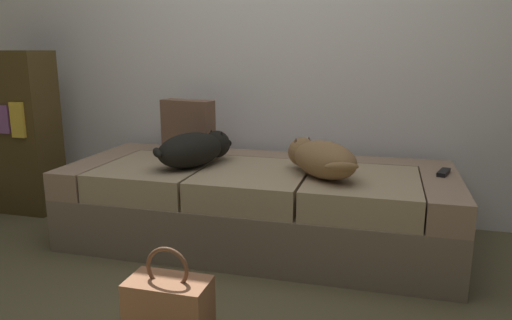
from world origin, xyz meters
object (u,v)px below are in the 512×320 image
Objects in this scene: dog_tan at (321,158)px; handbag at (169,307)px; tv_remote at (444,172)px; throw_pillow at (188,127)px; dog_dark at (195,149)px; bookshelf at (15,132)px; couch at (258,205)px.

handbag is (-0.46, -0.90, -0.43)m from dog_tan.
tv_remote is 1.55m from throw_pillow.
dog_dark is 1.44m from bookshelf.
bookshelf is at bearing 171.28° from dog_dark.
throw_pillow is (-0.90, 0.37, 0.07)m from dog_tan.
couch is at bearing -25.09° from throw_pillow.
dog_dark is at bearing -61.05° from throw_pillow.
dog_dark is 1.61× the size of throw_pillow.
bookshelf reaches higher than tv_remote.
dog_dark is at bearing 105.63° from handbag.
dog_dark reaches higher than handbag.
dog_dark is 0.38m from throw_pillow.
dog_dark is 3.65× the size of tv_remote.
bookshelf is (-1.42, 0.22, -0.00)m from dog_dark.
dog_dark is 1.14× the size of dog_tan.
handbag is (-1.09, -1.12, -0.34)m from tv_remote.
handbag is at bearing -34.65° from bookshelf.
tv_remote is at bearing 7.10° from dog_dark.
bookshelf is at bearing -164.22° from tv_remote.
tv_remote is at bearing -1.02° from bookshelf.
tv_remote is at bearing 5.22° from couch.
dog_tan is at bearing -22.40° from throw_pillow.
dog_tan is 1.10m from handbag.
bookshelf is at bearing 175.46° from couch.
dog_dark reaches higher than dog_tan.
dog_tan is at bearing -18.33° from couch.
tv_remote is 0.44× the size of throw_pillow.
handbag is (0.45, -1.27, -0.50)m from throw_pillow.
dog_tan reaches higher than tv_remote.
dog_dark is at bearing 176.43° from dog_tan.
dog_tan is 0.67m from tv_remote.
tv_remote is 1.60m from handbag.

